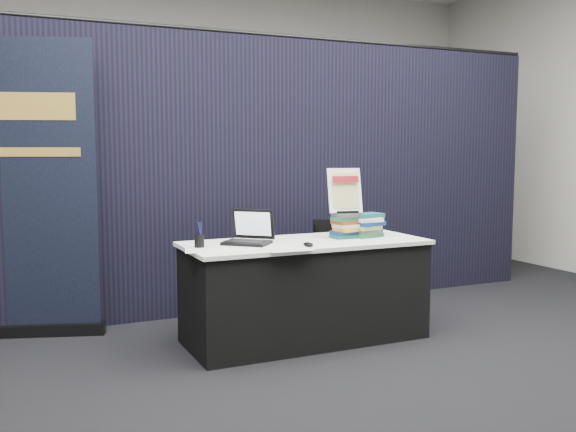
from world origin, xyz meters
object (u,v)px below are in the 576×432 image
(display_table, at_px, (305,290))
(stacking_chair, at_px, (340,261))
(book_stack_tall, at_px, (346,226))
(laptop, at_px, (244,236))
(book_stack_short, at_px, (367,225))
(pullup_banner, at_px, (36,206))
(info_sign, at_px, (345,191))

(display_table, bearing_deg, stacking_chair, 44.71)
(display_table, distance_m, book_stack_tall, 0.59)
(laptop, height_order, book_stack_short, laptop)
(display_table, xyz_separation_m, book_stack_tall, (0.36, 0.02, 0.47))
(pullup_banner, bearing_deg, book_stack_short, -3.93)
(book_stack_tall, bearing_deg, laptop, 176.47)
(display_table, xyz_separation_m, book_stack_short, (0.53, -0.00, 0.47))
(pullup_banner, bearing_deg, info_sign, -4.37)
(display_table, xyz_separation_m, laptop, (-0.45, 0.07, 0.43))
(info_sign, height_order, pullup_banner, pullup_banner)
(info_sign, relative_size, pullup_banner, 0.16)
(book_stack_tall, bearing_deg, stacking_chair, 64.68)
(laptop, xyz_separation_m, book_stack_tall, (0.82, -0.05, 0.04))
(book_stack_short, bearing_deg, book_stack_tall, 173.32)
(display_table, height_order, book_stack_tall, book_stack_tall)
(book_stack_short, xyz_separation_m, info_sign, (-0.17, 0.05, 0.27))
(book_stack_short, relative_size, stacking_chair, 0.29)
(pullup_banner, bearing_deg, display_table, -9.59)
(book_stack_tall, relative_size, pullup_banner, 0.10)
(book_stack_short, height_order, info_sign, info_sign)
(display_table, bearing_deg, book_stack_tall, 3.00)
(info_sign, bearing_deg, book_stack_short, -4.20)
(laptop, distance_m, book_stack_tall, 0.82)
(display_table, bearing_deg, book_stack_short, -0.13)
(laptop, bearing_deg, stacking_chair, 69.67)
(info_sign, distance_m, stacking_chair, 0.95)
(book_stack_short, bearing_deg, display_table, 179.87)
(display_table, distance_m, book_stack_short, 0.71)
(laptop, bearing_deg, display_table, 33.23)
(laptop, xyz_separation_m, info_sign, (0.82, -0.02, 0.30))
(display_table, relative_size, info_sign, 5.06)
(display_table, height_order, stacking_chair, stacking_chair)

